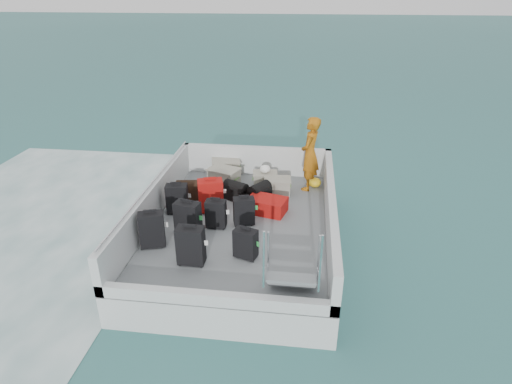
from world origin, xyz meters
The scene contains 24 objects.
ground centered at (0.00, 0.00, 0.00)m, with size 160.00×160.00×0.00m, color #164E4F.
wake_foam centered at (-4.80, 0.00, 0.00)m, with size 10.00×10.00×0.00m, color white.
ferry_hull centered at (0.00, 0.00, 0.30)m, with size 3.60×5.00×0.60m, color silver.
deck centered at (0.00, 0.00, 0.61)m, with size 3.30×4.70×0.02m, color slate.
deck_fittings centered at (0.35, -0.32, 0.99)m, with size 3.60×5.00×0.90m.
suitcase_0 centered at (-1.40, -1.05, 0.95)m, with size 0.43×0.24×0.67m, color black.
suitcase_1 centered at (-0.87, -0.62, 0.96)m, with size 0.45×0.26×0.68m, color black.
suitcase_2 centered at (-1.32, 0.22, 0.93)m, with size 0.43×0.26×0.62m, color black.
suitcase_3 centered at (-0.59, -1.47, 0.96)m, with size 0.45×0.26×0.68m, color black.
suitcase_4 centered at (-0.42, -0.26, 0.90)m, with size 0.38×0.22×0.56m, color black.
suitcase_5 centered at (-0.67, 0.38, 0.96)m, with size 0.50×0.30×0.69m, color #B0160D.
suitcase_6 centered at (0.28, -1.19, 0.89)m, with size 0.38×0.23×0.54m, color black.
suitcase_7 centered at (0.09, -0.08, 0.90)m, with size 0.40×0.23×0.56m, color black.
suitcase_8 centered at (0.48, 0.48, 0.77)m, with size 0.51×0.77×0.30m, color #B0160D.
duffel_0 centered at (-1.26, 0.91, 0.78)m, with size 0.54×0.30×0.32m, color black, non-canonical shape.
duffel_1 centered at (-0.25, 0.98, 0.78)m, with size 0.51×0.30×0.32m, color black, non-canonical shape.
duffel_2 centered at (0.27, 0.95, 0.78)m, with size 0.51×0.30×0.32m, color black, non-canonical shape.
crate_0 centered at (-0.70, 2.20, 0.81)m, with size 0.63×0.44×0.38m, color gray.
crate_1 centered at (-0.64, 1.65, 0.81)m, with size 0.65×0.44×0.39m, color gray.
crate_2 centered at (0.31, 1.72, 0.78)m, with size 0.52×0.36×0.31m, color gray.
crate_3 centered at (0.62, 1.37, 0.79)m, with size 0.55×0.38×0.33m, color gray.
yellow_bag centered at (1.45, 1.82, 0.73)m, with size 0.28×0.26×0.22m, color yellow.
white_bag centered at (0.31, 1.72, 1.02)m, with size 0.24×0.24×0.18m, color white.
passenger centered at (1.30, 1.73, 1.46)m, with size 0.62×0.40×1.67m, color orange.
Camera 1 is at (1.21, -7.22, 4.81)m, focal length 30.00 mm.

